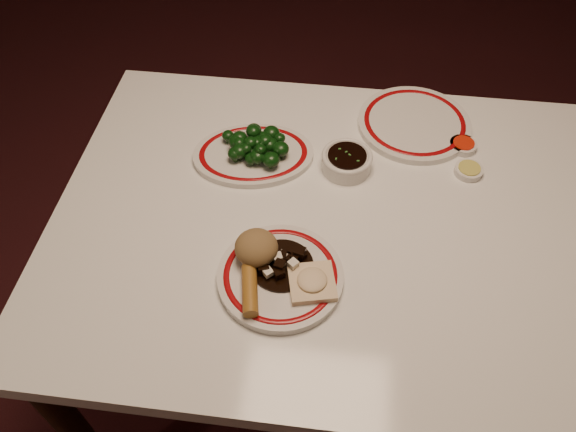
# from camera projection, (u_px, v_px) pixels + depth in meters

# --- Properties ---
(ground) EXTENTS (7.00, 7.00, 0.00)m
(ground) POSITION_uv_depth(u_px,v_px,m) (319.00, 368.00, 1.77)
(ground) COLOR black
(ground) RESTS_ON ground
(dining_table) EXTENTS (1.20, 0.90, 0.75)m
(dining_table) POSITION_uv_depth(u_px,v_px,m) (331.00, 243.00, 1.27)
(dining_table) COLOR white
(dining_table) RESTS_ON ground
(main_plate) EXTENTS (0.26, 0.26, 0.02)m
(main_plate) POSITION_uv_depth(u_px,v_px,m) (280.00, 276.00, 1.09)
(main_plate) COLOR silver
(main_plate) RESTS_ON dining_table
(rice_mound) EXTENTS (0.09, 0.09, 0.06)m
(rice_mound) POSITION_uv_depth(u_px,v_px,m) (256.00, 248.00, 1.08)
(rice_mound) COLOR olive
(rice_mound) RESTS_ON main_plate
(spring_roll) EXTENTS (0.05, 0.11, 0.03)m
(spring_roll) POSITION_uv_depth(u_px,v_px,m) (250.00, 290.00, 1.04)
(spring_roll) COLOR #A26E27
(spring_roll) RESTS_ON main_plate
(fried_wonton) EXTENTS (0.10, 0.10, 0.02)m
(fried_wonton) POSITION_uv_depth(u_px,v_px,m) (312.00, 282.00, 1.06)
(fried_wonton) COLOR beige
(fried_wonton) RESTS_ON main_plate
(stirfry_heap) EXTENTS (0.13, 0.13, 0.03)m
(stirfry_heap) POSITION_uv_depth(u_px,v_px,m) (281.00, 262.00, 1.09)
(stirfry_heap) COLOR black
(stirfry_heap) RESTS_ON main_plate
(broccoli_plate) EXTENTS (0.31, 0.28, 0.02)m
(broccoli_plate) POSITION_uv_depth(u_px,v_px,m) (253.00, 154.00, 1.30)
(broccoli_plate) COLOR silver
(broccoli_plate) RESTS_ON dining_table
(broccoli_pile) EXTENTS (0.16, 0.13, 0.05)m
(broccoli_pile) POSITION_uv_depth(u_px,v_px,m) (255.00, 145.00, 1.28)
(broccoli_pile) COLOR #23471C
(broccoli_pile) RESTS_ON broccoli_plate
(soy_bowl) EXTENTS (0.11, 0.11, 0.04)m
(soy_bowl) POSITION_uv_depth(u_px,v_px,m) (347.00, 162.00, 1.27)
(soy_bowl) COLOR silver
(soy_bowl) RESTS_ON dining_table
(sweet_sour_dish) EXTENTS (0.06, 0.06, 0.02)m
(sweet_sour_dish) POSITION_uv_depth(u_px,v_px,m) (463.00, 145.00, 1.32)
(sweet_sour_dish) COLOR silver
(sweet_sour_dish) RESTS_ON dining_table
(mustard_dish) EXTENTS (0.06, 0.06, 0.02)m
(mustard_dish) POSITION_uv_depth(u_px,v_px,m) (469.00, 170.00, 1.27)
(mustard_dish) COLOR silver
(mustard_dish) RESTS_ON dining_table
(far_plate) EXTENTS (0.34, 0.34, 0.02)m
(far_plate) POSITION_uv_depth(u_px,v_px,m) (414.00, 123.00, 1.37)
(far_plate) COLOR silver
(far_plate) RESTS_ON dining_table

